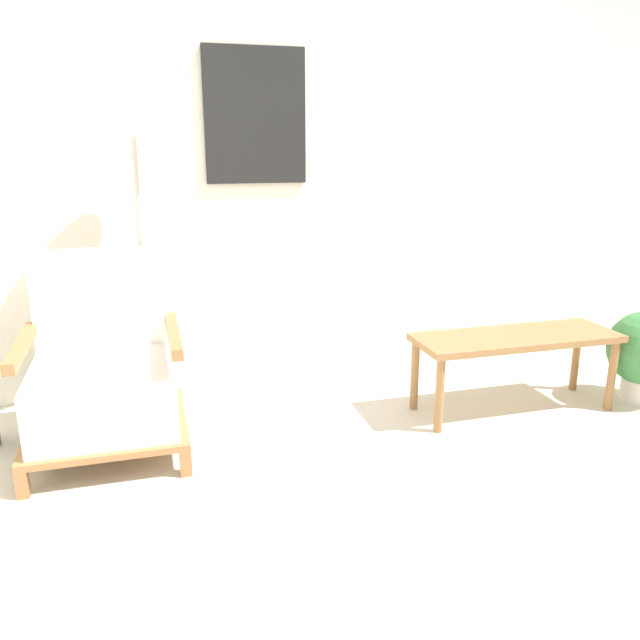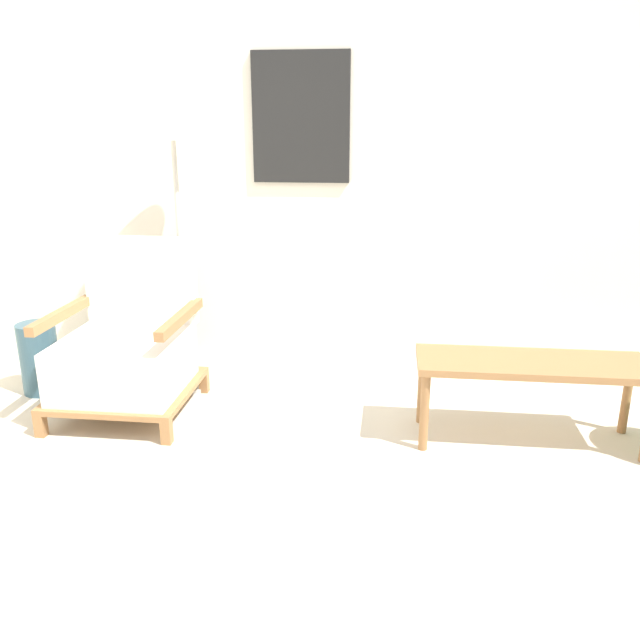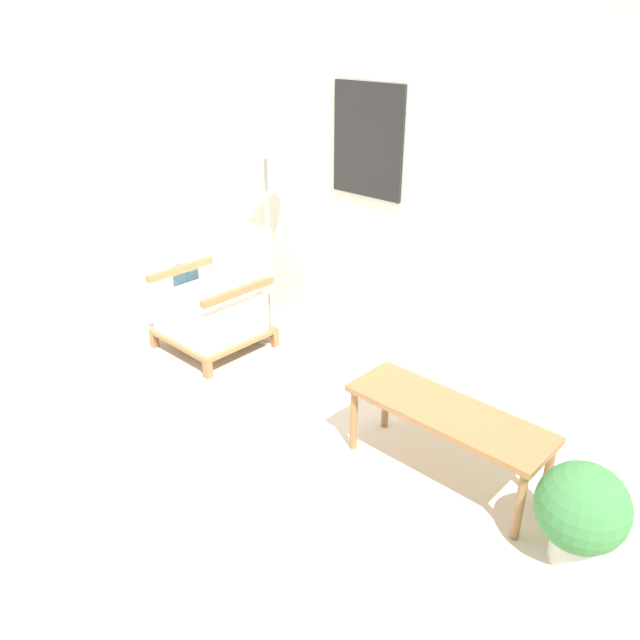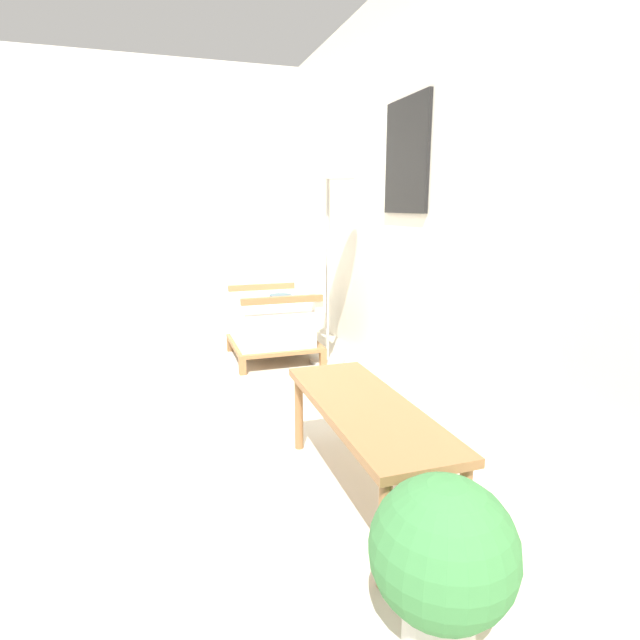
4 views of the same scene
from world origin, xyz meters
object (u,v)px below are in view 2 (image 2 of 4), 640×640
armchair (127,351)px  floor_lamp (172,126)px  coffee_table (532,371)px  vase (39,358)px

armchair → floor_lamp: floor_lamp is taller
armchair → coffee_table: 2.10m
floor_lamp → vase: size_ratio=4.12×
coffee_table → vase: 2.74m
armchair → vase: bearing=164.0°
coffee_table → vase: (-2.72, 0.30, -0.16)m
vase → armchair: bearing=-16.0°
floor_lamp → vase: (-0.83, -0.18, -1.30)m
armchair → coffee_table: (2.10, -0.12, 0.03)m
armchair → vase: armchair is taller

